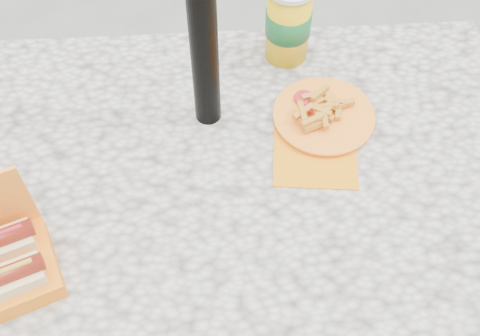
{
  "coord_description": "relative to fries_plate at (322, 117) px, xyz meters",
  "views": [
    {
      "loc": [
        0.01,
        -0.61,
        1.65
      ],
      "look_at": [
        0.05,
        -0.01,
        0.8
      ],
      "focal_mm": 45.0,
      "sensor_mm": 36.0,
      "label": 1
    }
  ],
  "objects": [
    {
      "name": "picnic_table",
      "position": [
        -0.22,
        -0.13,
        -0.12
      ],
      "size": [
        1.2,
        0.8,
        0.75
      ],
      "color": "beige",
      "rests_on": "ground"
    },
    {
      "name": "ground",
      "position": [
        -0.22,
        -0.13,
        -0.76
      ],
      "size": [
        60.0,
        60.0,
        0.0
      ],
      "primitive_type": "plane",
      "color": "slate"
    },
    {
      "name": "soda_cup",
      "position": [
        -0.05,
        0.19,
        0.08
      ],
      "size": [
        0.09,
        0.09,
        0.18
      ],
      "rotation": [
        0.0,
        0.0,
        0.26
      ],
      "color": "yellow",
      "rests_on": "picnic_table"
    },
    {
      "name": "fries_plate",
      "position": [
        0.0,
        0.0,
        0.0
      ],
      "size": [
        0.21,
        0.27,
        0.04
      ],
      "rotation": [
        0.0,
        0.0,
        -0.02
      ],
      "color": "orange",
      "rests_on": "picnic_table"
    }
  ]
}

